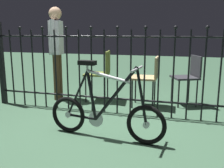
% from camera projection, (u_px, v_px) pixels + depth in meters
% --- Properties ---
extents(ground_plane, '(20.00, 20.00, 0.00)m').
position_uv_depth(ground_plane, '(104.00, 131.00, 3.18)').
color(ground_plane, '#395A41').
extents(iron_fence, '(4.12, 0.07, 1.35)m').
position_uv_depth(iron_fence, '(115.00, 68.00, 3.76)').
color(iron_fence, black).
rests_on(iron_fence, ground).
extents(bicycle, '(1.40, 0.40, 0.89)m').
position_uv_depth(bicycle, '(105.00, 113.00, 2.92)').
color(bicycle, black).
rests_on(bicycle, ground).
extents(chair_charcoal, '(0.50, 0.50, 0.82)m').
position_uv_depth(chair_charcoal, '(189.00, 75.00, 4.22)').
color(chair_charcoal, black).
rests_on(chair_charcoal, ground).
extents(chair_tan, '(0.42, 0.42, 0.81)m').
position_uv_depth(chair_tan, '(149.00, 75.00, 4.12)').
color(chair_tan, black).
rests_on(chair_tan, ground).
extents(chair_olive, '(0.48, 0.47, 0.87)m').
position_uv_depth(chair_olive, '(101.00, 70.00, 4.49)').
color(chair_olive, black).
rests_on(chair_olive, ground).
extents(person_visitor, '(0.23, 0.47, 1.61)m').
position_uv_depth(person_visitor, '(57.00, 45.00, 4.52)').
color(person_visitor, '#4C3823').
rests_on(person_visitor, ground).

